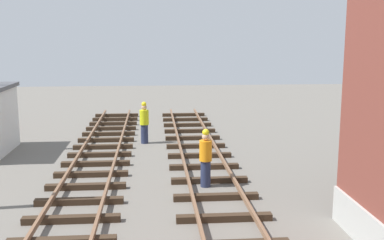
# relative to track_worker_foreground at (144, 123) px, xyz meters

# --- Properties ---
(track_worker_foreground) EXTENTS (0.40, 0.40, 1.87)m
(track_worker_foreground) POSITION_rel_track_worker_foreground_xyz_m (0.00, 0.00, 0.00)
(track_worker_foreground) COLOR #262D4C
(track_worker_foreground) RESTS_ON ground
(track_worker_distant) EXTENTS (0.40, 0.40, 1.87)m
(track_worker_distant) POSITION_rel_track_worker_foreground_xyz_m (2.03, -6.29, 0.00)
(track_worker_distant) COLOR #262D4C
(track_worker_distant) RESTS_ON ground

